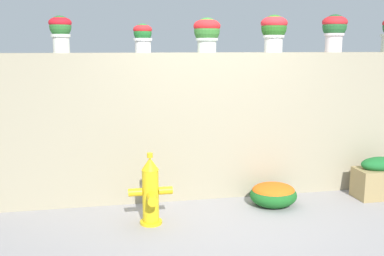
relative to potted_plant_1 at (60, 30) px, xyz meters
name	(u,v)px	position (x,y,z in m)	size (l,w,h in m)	color
ground_plane	(226,223)	(1.72, -0.90, -2.08)	(24.00, 24.00, 0.00)	gray
stone_wall	(208,126)	(1.72, 0.03, -1.17)	(5.70, 0.32, 1.82)	gray
potted_plant_1	(60,30)	(0.00, 0.00, 0.00)	(0.26, 0.26, 0.42)	silver
potted_plant_2	(143,36)	(0.92, 0.00, -0.06)	(0.22, 0.22, 0.34)	silver
potted_plant_3	(207,32)	(1.70, 0.03, -0.01)	(0.33, 0.33, 0.42)	silver
potted_plant_4	(274,29)	(2.56, 0.06, 0.02)	(0.33, 0.33, 0.46)	silver
potted_plant_5	(334,29)	(3.37, 0.03, 0.04)	(0.31, 0.31, 0.47)	silver
fire_hydrant	(151,193)	(0.92, -0.76, -1.72)	(0.47, 0.37, 0.79)	gold
flower_bush_left	(273,194)	(2.42, -0.48, -1.93)	(0.57, 0.51, 0.28)	#1A5E21
planter_box	(380,178)	(3.84, -0.46, -1.83)	(0.61, 0.34, 0.53)	#998251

